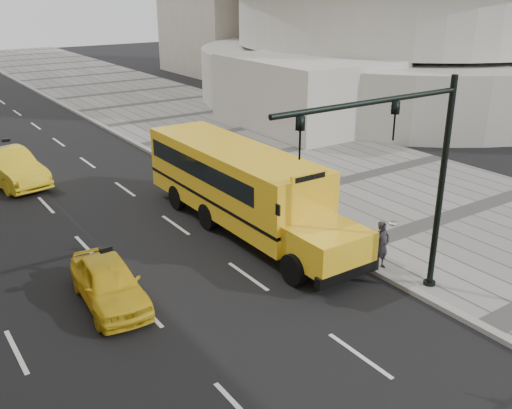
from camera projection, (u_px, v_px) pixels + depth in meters
ground at (113, 241)px, 20.52m from camera, size 140.00×140.00×0.00m
sidewalk_museum at (357, 179)px, 26.83m from camera, size 12.00×140.00×0.15m
curb_museum at (251, 205)px, 23.66m from camera, size 0.30×140.00×0.15m
school_bus at (237, 181)px, 21.26m from camera, size 2.96×11.56×3.19m
taxi_near at (109, 283)px, 16.26m from camera, size 1.88×4.01×1.33m
taxi_far at (10, 168)px, 26.01m from camera, size 2.60×5.16×1.62m
pedestrian at (382, 245)px, 17.94m from camera, size 0.59×0.39×1.59m
traffic_signal at (410, 167)px, 15.07m from camera, size 6.18×0.36×6.40m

